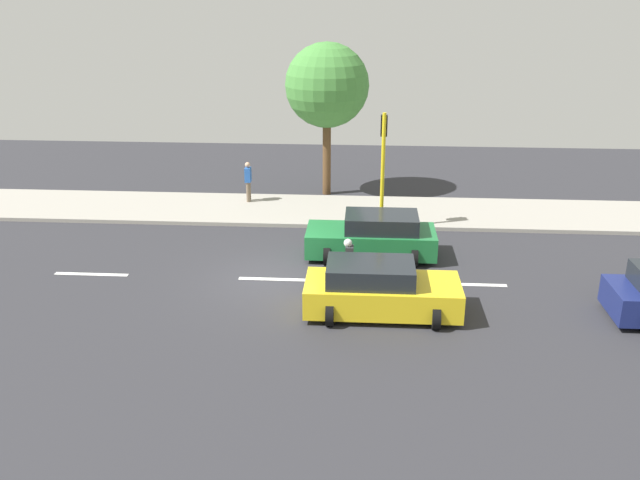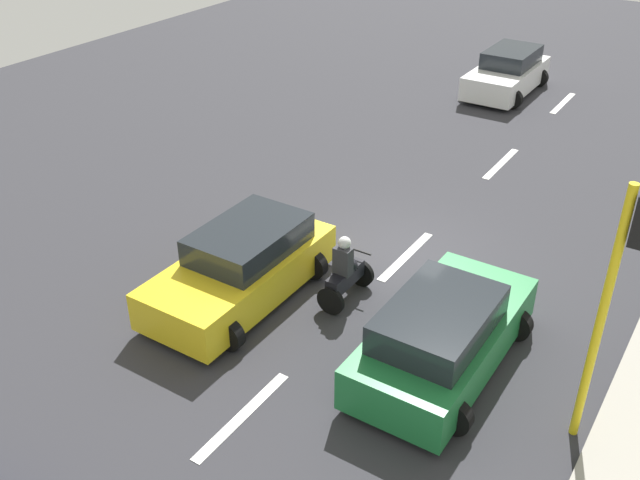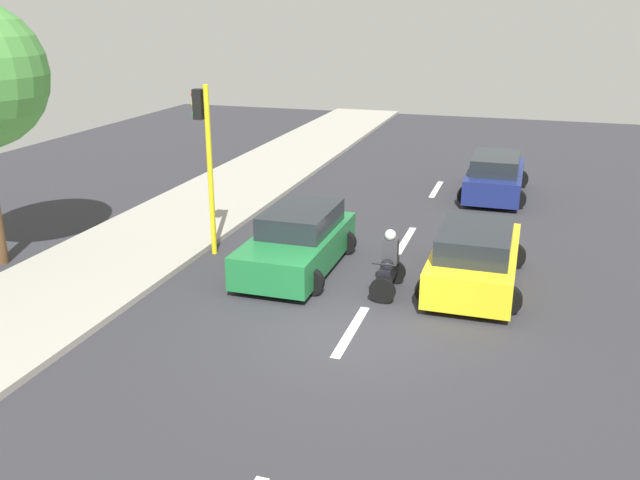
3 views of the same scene
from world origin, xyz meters
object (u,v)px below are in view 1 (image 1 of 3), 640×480
(car_yellow_cab, at_px, (380,290))
(traffic_light_corner, at_px, (383,155))
(motorcycle, at_px, (345,266))
(street_tree_north, at_px, (327,86))
(pedestrian_near_signal, at_px, (248,180))
(car_green, at_px, (373,237))

(car_yellow_cab, relative_size, traffic_light_corner, 0.97)
(car_yellow_cab, height_order, motorcycle, motorcycle)
(traffic_light_corner, relative_size, street_tree_north, 0.68)
(motorcycle, distance_m, traffic_light_corner, 5.75)
(motorcycle, bearing_deg, street_tree_north, 6.67)
(car_yellow_cab, distance_m, traffic_light_corner, 7.34)
(pedestrian_near_signal, bearing_deg, car_green, -137.26)
(motorcycle, bearing_deg, car_green, -18.77)
(car_green, relative_size, motorcycle, 2.86)
(street_tree_north, bearing_deg, car_green, -164.83)
(car_green, xyz_separation_m, pedestrian_near_signal, (5.67, 5.24, 0.35))
(street_tree_north, bearing_deg, pedestrian_near_signal, 119.63)
(motorcycle, bearing_deg, car_yellow_cab, -151.29)
(car_yellow_cab, xyz_separation_m, motorcycle, (1.86, 1.02, -0.07))
(car_yellow_cab, bearing_deg, street_tree_north, 10.44)
(motorcycle, distance_m, pedestrian_near_signal, 9.31)
(car_green, distance_m, pedestrian_near_signal, 7.73)
(street_tree_north, bearing_deg, car_yellow_cab, -169.56)
(pedestrian_near_signal, xyz_separation_m, traffic_light_corner, (-3.06, -5.56, 1.87))
(car_yellow_cab, xyz_separation_m, traffic_light_corner, (7.00, -0.16, 2.22))
(motorcycle, height_order, street_tree_north, street_tree_north)
(motorcycle, bearing_deg, pedestrian_near_signal, 28.11)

